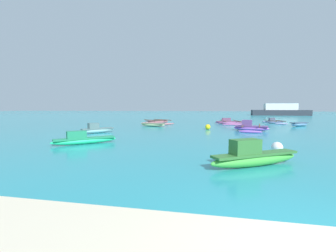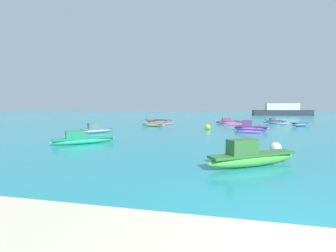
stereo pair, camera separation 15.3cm
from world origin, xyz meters
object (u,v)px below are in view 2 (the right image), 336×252
at_px(moored_boat_2, 275,122).
at_px(moored_boat_7, 97,129).
at_px(moored_boat_6, 230,122).
at_px(moored_boat_1, 83,139).
at_px(moored_boat_4, 153,125).
at_px(mooring_buoy_0, 208,127).
at_px(moored_boat_3, 251,127).
at_px(moored_boat_5, 251,157).
at_px(moored_boat_8, 300,124).
at_px(moored_boat_0, 158,122).
at_px(mooring_buoy_1, 276,148).
at_px(distant_ferry, 282,111).

bearing_deg(moored_boat_2, moored_boat_7, -147.08).
bearing_deg(moored_boat_6, moored_boat_1, -124.36).
xyz_separation_m(moored_boat_4, mooring_buoy_0, (5.58, -2.38, 0.05)).
relative_size(moored_boat_3, moored_boat_7, 1.63).
bearing_deg(moored_boat_2, moored_boat_5, -113.62).
bearing_deg(mooring_buoy_0, moored_boat_8, 30.78).
height_order(moored_boat_2, moored_boat_5, moored_boat_5).
relative_size(moored_boat_7, mooring_buoy_0, 5.15).
relative_size(moored_boat_2, moored_boat_3, 1.12).
bearing_deg(moored_boat_6, moored_boat_4, -153.85).
xyz_separation_m(moored_boat_0, mooring_buoy_1, (8.93, -15.09, -0.01)).
distance_m(moored_boat_5, moored_boat_7, 12.60).
height_order(moored_boat_0, moored_boat_4, moored_boat_0).
bearing_deg(moored_boat_4, moored_boat_6, 46.81).
distance_m(mooring_buoy_1, distant_ferry, 51.57).
xyz_separation_m(moored_boat_4, moored_boat_8, (14.75, 3.08, 0.04)).
bearing_deg(moored_boat_2, moored_boat_4, -160.02).
xyz_separation_m(moored_boat_5, moored_boat_6, (0.63, 19.75, -0.10)).
bearing_deg(distant_ferry, moored_boat_4, -120.68).
xyz_separation_m(moored_boat_1, moored_boat_6, (8.62, 16.75, -0.02)).
bearing_deg(mooring_buoy_0, distant_ferry, 67.29).
bearing_deg(moored_boat_1, moored_boat_8, 0.12).
height_order(moored_boat_4, moored_boat_6, moored_boat_6).
bearing_deg(mooring_buoy_0, moored_boat_2, 50.90).
xyz_separation_m(moored_boat_7, mooring_buoy_1, (11.23, -5.37, -0.04)).
distance_m(moored_boat_2, mooring_buoy_1, 19.75).
height_order(moored_boat_7, mooring_buoy_1, moored_boat_7).
bearing_deg(moored_boat_6, mooring_buoy_1, -94.74).
distance_m(moored_boat_4, moored_boat_5, 16.27).
xyz_separation_m(moored_boat_8, distant_ferry, (7.58, 34.55, 0.97)).
xyz_separation_m(moored_boat_0, moored_boat_1, (-0.41, -14.55, 0.01)).
distance_m(moored_boat_5, distant_ferry, 54.29).
distance_m(moored_boat_0, moored_boat_2, 14.17).
xyz_separation_m(moored_boat_0, moored_boat_8, (15.02, 0.07, -0.02)).
bearing_deg(mooring_buoy_1, moored_boat_1, 176.64).
bearing_deg(moored_boat_5, moored_boat_8, 34.40).
relative_size(moored_boat_1, moored_boat_6, 0.59).
distance_m(moored_boat_1, mooring_buoy_1, 9.36).
xyz_separation_m(moored_boat_3, mooring_buoy_1, (-0.40, -9.37, -0.06)).
bearing_deg(moored_boat_5, mooring_buoy_0, 65.39).
relative_size(moored_boat_0, moored_boat_7, 1.69).
relative_size(moored_boat_2, moored_boat_7, 1.83).
bearing_deg(distant_ferry, mooring_buoy_1, -105.36).
height_order(moored_boat_2, mooring_buoy_1, moored_boat_2).
xyz_separation_m(moored_boat_1, moored_boat_8, (15.42, 14.62, -0.02)).
relative_size(moored_boat_1, moored_boat_4, 1.03).
bearing_deg(moored_boat_8, moored_boat_1, -172.13).
bearing_deg(mooring_buoy_1, moored_boat_5, -118.89).
xyz_separation_m(moored_boat_1, mooring_buoy_0, (6.25, 9.16, -0.02)).
height_order(moored_boat_1, mooring_buoy_0, moored_boat_1).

